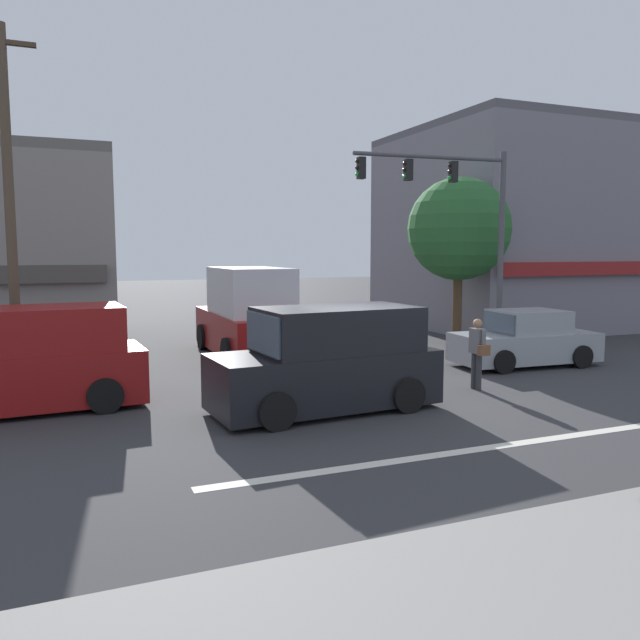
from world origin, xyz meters
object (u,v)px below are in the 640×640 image
(van_approaching_near, at_px, (328,361))
(pedestrian_mid_crossing, at_px, (477,349))
(traffic_light_mast, at_px, (464,215))
(street_tree, at_px, (459,230))
(van_parked_curbside, at_px, (30,362))
(box_truck_waiting_far, at_px, (247,316))
(utility_pole_near_left, at_px, (10,207))
(sedan_crossing_rightbound, at_px, (525,341))

(van_approaching_near, relative_size, pedestrian_mid_crossing, 2.83)
(traffic_light_mast, xyz_separation_m, pedestrian_mid_crossing, (-2.17, -3.77, -3.35))
(street_tree, distance_m, van_parked_curbside, 14.26)
(street_tree, distance_m, van_approaching_near, 10.52)
(box_truck_waiting_far, relative_size, van_approaching_near, 1.19)
(street_tree, height_order, van_approaching_near, street_tree)
(box_truck_waiting_far, relative_size, pedestrian_mid_crossing, 3.36)
(utility_pole_near_left, xyz_separation_m, traffic_light_mast, (12.10, 0.15, 0.09))
(traffic_light_mast, distance_m, van_approaching_near, 8.14)
(sedan_crossing_rightbound, height_order, pedestrian_mid_crossing, pedestrian_mid_crossing)
(street_tree, distance_m, pedestrian_mid_crossing, 7.78)
(traffic_light_mast, relative_size, sedan_crossing_rightbound, 1.48)
(traffic_light_mast, height_order, van_approaching_near, traffic_light_mast)
(box_truck_waiting_far, xyz_separation_m, van_approaching_near, (-0.24, -6.92, -0.25))
(sedan_crossing_rightbound, xyz_separation_m, van_parked_curbside, (-12.76, -0.22, 0.29))
(van_parked_curbside, bearing_deg, van_approaching_near, -22.05)
(traffic_light_mast, bearing_deg, street_tree, 57.72)
(utility_pole_near_left, distance_m, pedestrian_mid_crossing, 11.07)
(van_approaching_near, xyz_separation_m, van_parked_curbside, (-5.62, 2.28, 0.00))
(street_tree, xyz_separation_m, pedestrian_mid_crossing, (-3.67, -6.15, -3.02))
(sedan_crossing_rightbound, distance_m, van_approaching_near, 7.57)
(street_tree, bearing_deg, pedestrian_mid_crossing, -120.83)
(traffic_light_mast, bearing_deg, sedan_crossing_rightbound, -59.74)
(traffic_light_mast, bearing_deg, van_parked_curbside, -170.72)
(traffic_light_mast, bearing_deg, pedestrian_mid_crossing, -119.89)
(traffic_light_mast, relative_size, pedestrian_mid_crossing, 3.71)
(traffic_light_mast, height_order, pedestrian_mid_crossing, traffic_light_mast)
(traffic_light_mast, xyz_separation_m, van_parked_curbside, (-11.76, -1.92, -3.30))
(utility_pole_near_left, xyz_separation_m, van_parked_curbside, (0.34, -1.77, -3.21))
(sedan_crossing_rightbound, relative_size, van_parked_curbside, 0.90)
(sedan_crossing_rightbound, relative_size, pedestrian_mid_crossing, 2.52)
(utility_pole_near_left, height_order, traffic_light_mast, utility_pole_near_left)
(utility_pole_near_left, distance_m, box_truck_waiting_far, 7.45)
(van_parked_curbside, bearing_deg, utility_pole_near_left, 100.87)
(pedestrian_mid_crossing, bearing_deg, street_tree, 59.17)
(street_tree, height_order, sedan_crossing_rightbound, street_tree)
(utility_pole_near_left, relative_size, box_truck_waiting_far, 1.45)
(box_truck_waiting_far, bearing_deg, utility_pole_near_left, -155.18)
(street_tree, height_order, traffic_light_mast, traffic_light_mast)
(street_tree, relative_size, utility_pole_near_left, 0.71)
(traffic_light_mast, height_order, sedan_crossing_rightbound, traffic_light_mast)
(traffic_light_mast, distance_m, sedan_crossing_rightbound, 4.10)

